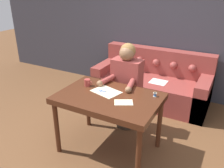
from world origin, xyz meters
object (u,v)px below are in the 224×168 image
scissors (104,91)px  mug (87,83)px  couch (152,84)px  thread_spool (155,95)px  person (126,87)px  dining_table (109,102)px

scissors → mug: 0.28m
couch → thread_spool: (0.48, -1.35, 0.48)m
person → mug: person is taller
thread_spool → dining_table: bearing=-153.3°
dining_table → mug: (-0.38, 0.12, 0.13)m
thread_spool → mug: bearing=-172.0°
couch → person: 1.06m
scissors → person: bearing=82.9°
person → couch: bearing=87.6°
dining_table → couch: (0.00, 1.59, -0.37)m
scissors → thread_spool: bearing=16.4°
couch → scissors: bearing=-94.0°
couch → person: size_ratio=1.57×
couch → mug: bearing=-104.5°
couch → scissors: size_ratio=8.52×
couch → thread_spool: 1.51m
couch → person: person is taller
dining_table → person: size_ratio=0.95×
person → thread_spool: size_ratio=28.03×
scissors → dining_table: bearing=-33.7°
couch → scissors: 1.59m
thread_spool → scissors: bearing=-163.6°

